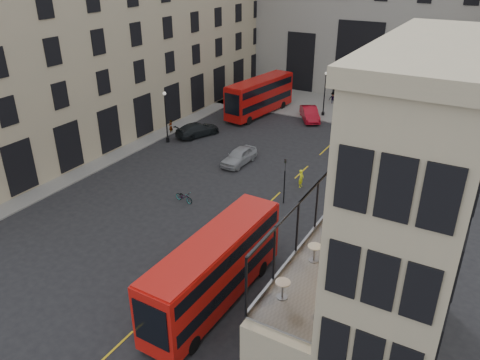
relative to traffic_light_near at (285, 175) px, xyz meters
The scene contains 31 objects.
ground 12.28m from the traffic_light_near, 85.24° to the right, with size 140.00×140.00×0.00m, color black.
host_building_main 17.11m from the traffic_light_near, 47.61° to the right, with size 7.26×11.40×15.10m.
host_frontage 14.15m from the traffic_light_near, 57.99° to the right, with size 3.00×11.00×4.50m, color tan.
cafe_floor 14.31m from the traffic_light_near, 57.99° to the right, with size 3.00×10.00×0.10m, color slate.
building_left 28.61m from the traffic_light_near, 162.87° to the left, with size 14.60×50.60×22.00m.
gateway 36.87m from the traffic_light_near, 96.34° to the left, with size 35.00×10.60×18.00m.
pavement_far 26.58m from the traffic_light_near, 100.89° to the left, with size 40.00×12.00×0.12m, color slate.
pavement_left 21.13m from the traffic_light_near, behind, with size 8.00×48.00×0.12m, color slate.
traffic_light_near is the anchor object (origin of this frame).
traffic_light_far 21.26m from the traffic_light_near, 131.19° to the left, with size 0.16×0.20×3.80m.
street_lamp_a 17.09m from the traffic_light_near, 159.44° to the left, with size 0.36×0.36×5.33m.
street_lamp_b 22.56m from the traffic_light_near, 102.80° to the left, with size 0.36×0.36×5.33m.
bus_near 12.42m from the traffic_light_near, 83.06° to the right, with size 2.64×10.63×4.23m.
bus_far 22.31m from the traffic_light_near, 122.37° to the left, with size 3.81×11.04×4.32m.
car_a 8.58m from the traffic_light_near, 144.37° to the left, with size 1.76×4.37×1.49m, color #919498.
car_b 20.67m from the traffic_light_near, 106.44° to the left, with size 1.66×4.76×1.57m, color maroon.
car_c 17.01m from the traffic_light_near, 147.73° to the left, with size 2.00×4.93×1.43m, color black.
bicycle 8.10m from the traffic_light_near, 151.80° to the right, with size 0.59×1.69×0.89m, color gray.
cyclist 3.68m from the traffic_light_near, 89.03° to the left, with size 0.57×0.37×1.56m, color #FAFF1A.
pedestrian_a 20.25m from the traffic_light_near, 127.93° to the left, with size 0.84×0.66×1.73m, color gray.
pedestrian_b 27.65m from the traffic_light_near, 101.70° to the left, with size 1.04×0.60×1.60m, color gray.
pedestrian_c 21.53m from the traffic_light_near, 94.85° to the left, with size 0.97×0.41×1.66m, color gray.
pedestrian_d 28.40m from the traffic_light_near, 76.93° to the left, with size 0.75×0.49×1.53m, color gray.
pedestrian_e 19.17m from the traffic_light_near, 154.55° to the left, with size 0.56×0.36×1.52m, color gray.
cafe_table_near 16.90m from the traffic_light_near, 65.98° to the right, with size 0.66×0.66×0.82m.
cafe_table_mid 14.22m from the traffic_light_near, 60.04° to the right, with size 0.67×0.67×0.83m.
cafe_table_far 10.99m from the traffic_light_near, 52.96° to the right, with size 0.53×0.53×0.67m.
cafe_chair_a 17.73m from the traffic_light_near, 60.88° to the right, with size 0.46×0.46×0.79m.
cafe_chair_b 14.97m from the traffic_light_near, 55.47° to the right, with size 0.53×0.53×0.94m.
cafe_chair_c 14.49m from the traffic_light_near, 54.42° to the right, with size 0.48×0.48×0.96m.
cafe_chair_d 12.43m from the traffic_light_near, 45.14° to the right, with size 0.42×0.42×0.80m.
Camera 1 is at (11.96, -17.72, 17.86)m, focal length 35.00 mm.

